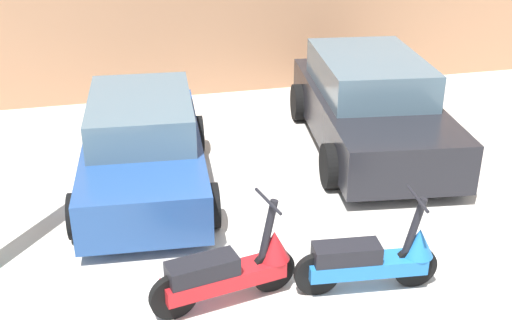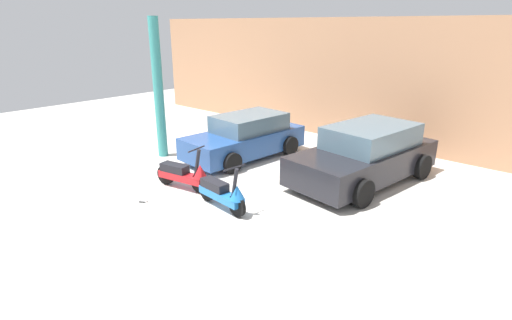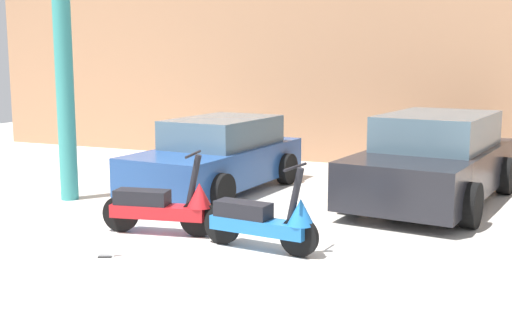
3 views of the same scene
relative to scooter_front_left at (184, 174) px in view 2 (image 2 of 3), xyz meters
The scene contains 8 objects.
ground_plane 1.21m from the scooter_front_left, 44.53° to the right, with size 28.00×28.00×0.00m, color silver.
wall_back 6.87m from the scooter_front_left, 82.96° to the left, with size 19.60×0.12×4.06m, color tan.
scooter_front_left is the anchor object (origin of this frame).
scooter_front_right 1.52m from the scooter_front_left, ahead, with size 1.56×0.56×1.09m.
car_rear_left 2.93m from the scooter_front_left, 102.61° to the left, with size 2.06×3.89×1.28m.
car_rear_center 4.58m from the scooter_front_left, 49.25° to the left, with size 2.45×4.42×1.43m.
placard_near_left_scooter 1.17m from the scooter_front_left, 96.16° to the right, with size 0.19×0.17×0.26m.
support_column_side 3.30m from the scooter_front_left, 154.62° to the left, with size 0.29×0.29×4.06m, color teal.
Camera 2 is at (6.51, -4.79, 3.85)m, focal length 28.00 mm.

